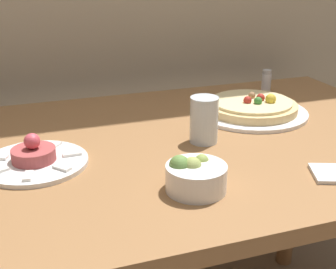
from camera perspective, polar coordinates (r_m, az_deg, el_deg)
dining_table at (r=1.14m, az=-0.40°, el=-5.31°), size 1.37×0.84×0.74m
pizza_plate at (r=1.31m, az=10.11°, el=3.23°), size 0.31×0.31×0.06m
tartare_plate at (r=1.02m, az=-16.00°, el=-2.91°), size 0.22×0.22×0.07m
small_bowl at (r=0.88m, az=3.28°, el=-5.06°), size 0.12×0.12×0.07m
drinking_glass at (r=1.09m, az=4.41°, el=1.79°), size 0.07×0.07×0.11m
salt_shaker at (r=1.52m, az=11.90°, el=6.37°), size 0.03×0.03×0.07m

